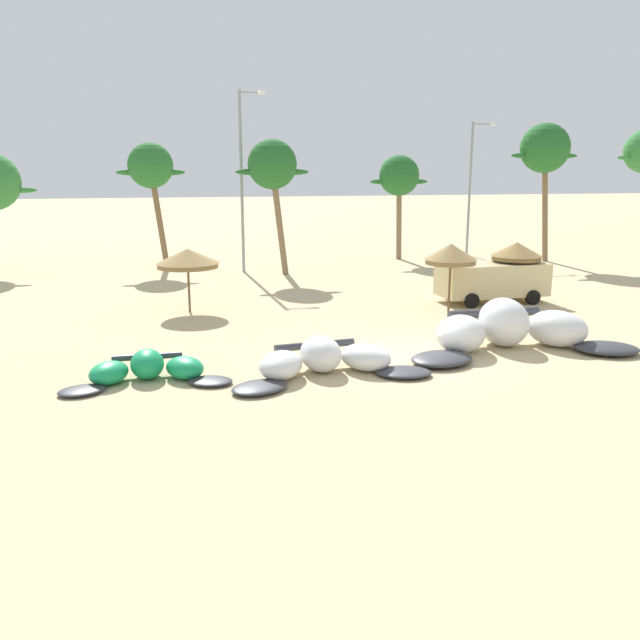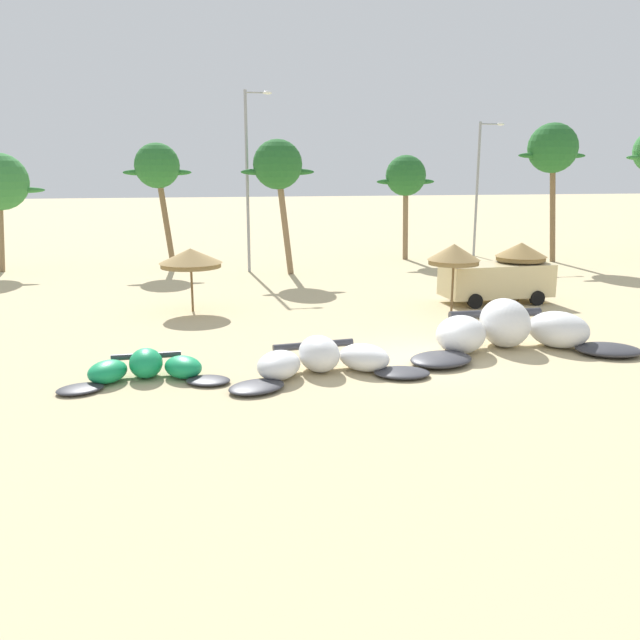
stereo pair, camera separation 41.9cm
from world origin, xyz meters
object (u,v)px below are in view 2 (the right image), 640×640
object	(u,v)px
beach_umbrella_middle	(454,254)
parked_van	(494,280)
palm_center_left	(406,177)
kite_left_of_center	(510,331)
lamppost_west_center	(479,182)
beach_umbrella_near_palms	(521,252)
palm_left_of_gap	(278,166)
palm_left	(157,168)
palm_center_right	(553,150)
kite_left	(322,361)
lamppost_west	(249,174)
kite_far_left	(146,369)
beach_umbrella_near_van	(191,258)

from	to	relation	value
beach_umbrella_middle	parked_van	bearing A→B (deg)	30.07
palm_center_left	kite_left_of_center	bearing A→B (deg)	-99.90
kite_left_of_center	lamppost_west_center	size ratio (longest dim) A/B	0.92
beach_umbrella_near_palms	lamppost_west_center	size ratio (longest dim) A/B	0.30
parked_van	palm_left_of_gap	size ratio (longest dim) A/B	0.65
palm_center_left	beach_umbrella_middle	bearing A→B (deg)	-101.94
palm_left	lamppost_west_center	world-z (taller)	lamppost_west_center
beach_umbrella_middle	palm_center_right	xyz separation A→B (m)	(12.48, 13.72, 4.80)
kite_left	palm_left_of_gap	distance (m)	20.60
lamppost_west	palm_center_left	bearing A→B (deg)	17.35
palm_center_left	palm_center_right	world-z (taller)	palm_center_right
kite_left_of_center	palm_left	distance (m)	26.28
beach_umbrella_middle	parked_van	distance (m)	3.50
palm_left	palm_center_left	size ratio (longest dim) A/B	1.09
palm_left	kite_far_left	bearing A→B (deg)	-89.83
beach_umbrella_middle	palm_center_left	xyz separation A→B (m)	(3.58, 16.94, 3.04)
kite_far_left	beach_umbrella_near_palms	distance (m)	19.14
palm_left	kite_left_of_center	bearing A→B (deg)	-61.39
palm_center_left	palm_left	bearing A→B (deg)	-178.04
kite_left_of_center	palm_center_right	size ratio (longest dim) A/B	0.94
kite_left_of_center	beach_umbrella_middle	distance (m)	6.47
kite_left	lamppost_west	size ratio (longest dim) A/B	0.61
beach_umbrella_middle	palm_center_right	bearing A→B (deg)	47.71
kite_left_of_center	beach_umbrella_near_van	distance (m)	13.88
kite_left	parked_van	xyz separation A→B (m)	(10.16, 9.16, 0.67)
palm_left	lamppost_west_center	size ratio (longest dim) A/B	0.83
lamppost_west_center	lamppost_west	bearing A→B (deg)	-165.87
kite_left	palm_left	xyz separation A→B (m)	(-5.34, 23.95, 5.79)
beach_umbrella_near_van	lamppost_west_center	xyz separation A→B (m)	(20.46, 15.19, 2.85)
beach_umbrella_near_palms	palm_left_of_gap	size ratio (longest dim) A/B	0.35
beach_umbrella_near_palms	palm_center_right	size ratio (longest dim) A/B	0.31
beach_umbrella_near_van	beach_umbrella_middle	xyz separation A→B (m)	(11.12, -2.54, 0.19)
kite_left	kite_far_left	bearing A→B (deg)	174.32
palm_center_left	beach_umbrella_near_palms	bearing A→B (deg)	-87.80
kite_far_left	palm_left_of_gap	size ratio (longest dim) A/B	0.66
kite_far_left	lamppost_west	size ratio (longest dim) A/B	0.48
kite_far_left	palm_center_left	bearing A→B (deg)	55.86
beach_umbrella_near_palms	palm_center_right	world-z (taller)	palm_center_right
kite_left	beach_umbrella_near_van	bearing A→B (deg)	110.15
palm_left_of_gap	palm_center_left	world-z (taller)	palm_left_of_gap
palm_center_right	lamppost_west	size ratio (longest dim) A/B	0.86
lamppost_west_center	palm_center_right	bearing A→B (deg)	-51.85
parked_van	lamppost_west_center	size ratio (longest dim) A/B	0.54
palm_left	lamppost_west	xyz separation A→B (m)	(5.36, -2.87, -0.38)
beach_umbrella_near_van	beach_umbrella_middle	distance (m)	11.41
palm_center_left	parked_van	bearing A→B (deg)	-93.12
beach_umbrella_middle	palm_left	size ratio (longest dim) A/B	0.39
palm_left	palm_center_right	xyz separation A→B (m)	(25.23, -2.66, 1.14)
beach_umbrella_near_van	palm_center_left	size ratio (longest dim) A/B	0.39
parked_van	palm_left_of_gap	world-z (taller)	palm_left_of_gap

